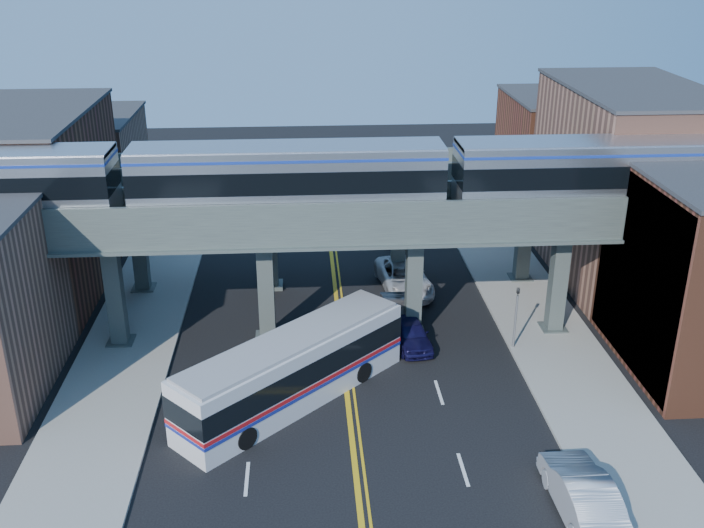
{
  "coord_description": "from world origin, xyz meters",
  "views": [
    {
      "loc": [
        -1.92,
        -30.45,
        20.7
      ],
      "look_at": [
        0.53,
        6.49,
        5.04
      ],
      "focal_mm": 40.0,
      "sensor_mm": 36.0,
      "label": 1
    }
  ],
  "objects_px": {
    "car_lane_b": "(400,316)",
    "car_lane_d": "(396,223)",
    "transit_bus": "(293,370)",
    "traffic_signal": "(516,311)",
    "transit_train": "(288,176)",
    "car_lane_c": "(404,277)",
    "car_lane_a": "(410,333)",
    "stop_sign": "(352,354)",
    "car_parked_curb": "(582,493)"
  },
  "relations": [
    {
      "from": "transit_train",
      "to": "stop_sign",
      "type": "height_order",
      "value": "transit_train"
    },
    {
      "from": "stop_sign",
      "to": "car_lane_c",
      "type": "xyz_separation_m",
      "value": [
        4.01,
        11.01,
        -0.91
      ]
    },
    {
      "from": "transit_train",
      "to": "car_lane_c",
      "type": "distance_m",
      "value": 12.5
    },
    {
      "from": "transit_bus",
      "to": "car_lane_c",
      "type": "relative_size",
      "value": 1.82
    },
    {
      "from": "car_lane_c",
      "to": "car_parked_curb",
      "type": "xyz_separation_m",
      "value": [
        4.19,
        -20.88,
        0.05
      ]
    },
    {
      "from": "car_lane_b",
      "to": "car_lane_c",
      "type": "bearing_deg",
      "value": 79.64
    },
    {
      "from": "car_lane_d",
      "to": "car_parked_curb",
      "type": "relative_size",
      "value": 1.12
    },
    {
      "from": "car_lane_b",
      "to": "car_lane_d",
      "type": "xyz_separation_m",
      "value": [
        1.54,
        15.04,
        0.06
      ]
    },
    {
      "from": "car_lane_b",
      "to": "car_lane_d",
      "type": "height_order",
      "value": "car_lane_d"
    },
    {
      "from": "traffic_signal",
      "to": "car_lane_a",
      "type": "xyz_separation_m",
      "value": [
        -5.47,
        0.9,
        -1.56
      ]
    },
    {
      "from": "transit_bus",
      "to": "car_lane_b",
      "type": "xyz_separation_m",
      "value": [
        5.96,
        6.96,
        -0.84
      ]
    },
    {
      "from": "transit_train",
      "to": "transit_bus",
      "type": "bearing_deg",
      "value": -89.6
    },
    {
      "from": "car_lane_a",
      "to": "car_lane_c",
      "type": "distance_m",
      "value": 7.13
    },
    {
      "from": "transit_train",
      "to": "stop_sign",
      "type": "xyz_separation_m",
      "value": [
        2.92,
        -5.0,
        -7.58
      ]
    },
    {
      "from": "transit_train",
      "to": "car_parked_curb",
      "type": "relative_size",
      "value": 9.01
    },
    {
      "from": "transit_train",
      "to": "car_lane_b",
      "type": "xyz_separation_m",
      "value": [
        6.0,
        0.77,
        -8.51
      ]
    },
    {
      "from": "stop_sign",
      "to": "car_lane_d",
      "type": "xyz_separation_m",
      "value": [
        4.62,
        20.81,
        -0.87
      ]
    },
    {
      "from": "car_lane_d",
      "to": "car_lane_c",
      "type": "bearing_deg",
      "value": -93.14
    },
    {
      "from": "car_lane_d",
      "to": "car_parked_curb",
      "type": "height_order",
      "value": "car_parked_curb"
    },
    {
      "from": "traffic_signal",
      "to": "car_lane_b",
      "type": "relative_size",
      "value": 0.81
    },
    {
      "from": "transit_train",
      "to": "car_lane_c",
      "type": "height_order",
      "value": "transit_train"
    },
    {
      "from": "transit_bus",
      "to": "car_lane_b",
      "type": "relative_size",
      "value": 2.2
    },
    {
      "from": "car_lane_c",
      "to": "car_lane_d",
      "type": "height_order",
      "value": "car_lane_d"
    },
    {
      "from": "stop_sign",
      "to": "car_lane_a",
      "type": "bearing_deg",
      "value": 48.67
    },
    {
      "from": "car_lane_b",
      "to": "stop_sign",
      "type": "bearing_deg",
      "value": -118.34
    },
    {
      "from": "traffic_signal",
      "to": "transit_train",
      "type": "bearing_deg",
      "value": 170.4
    },
    {
      "from": "stop_sign",
      "to": "car_lane_a",
      "type": "relative_size",
      "value": 0.61
    },
    {
      "from": "stop_sign",
      "to": "car_lane_d",
      "type": "height_order",
      "value": "stop_sign"
    },
    {
      "from": "transit_train",
      "to": "stop_sign",
      "type": "relative_size",
      "value": 18.63
    },
    {
      "from": "transit_train",
      "to": "traffic_signal",
      "type": "bearing_deg",
      "value": -9.6
    },
    {
      "from": "car_lane_c",
      "to": "transit_bus",
      "type": "bearing_deg",
      "value": -125.17
    },
    {
      "from": "transit_train",
      "to": "car_lane_d",
      "type": "xyz_separation_m",
      "value": [
        7.54,
        15.81,
        -8.45
      ]
    },
    {
      "from": "transit_bus",
      "to": "car_lane_a",
      "type": "relative_size",
      "value": 2.56
    },
    {
      "from": "car_lane_d",
      "to": "car_parked_curb",
      "type": "bearing_deg",
      "value": -82.91
    },
    {
      "from": "car_lane_a",
      "to": "car_lane_b",
      "type": "height_order",
      "value": "car_lane_b"
    },
    {
      "from": "car_lane_a",
      "to": "car_lane_c",
      "type": "height_order",
      "value": "car_lane_c"
    },
    {
      "from": "car_lane_a",
      "to": "car_lane_c",
      "type": "relative_size",
      "value": 0.71
    },
    {
      "from": "car_lane_c",
      "to": "traffic_signal",
      "type": "bearing_deg",
      "value": -64.28
    },
    {
      "from": "traffic_signal",
      "to": "car_lane_d",
      "type": "height_order",
      "value": "traffic_signal"
    },
    {
      "from": "transit_train",
      "to": "car_lane_b",
      "type": "height_order",
      "value": "transit_train"
    },
    {
      "from": "stop_sign",
      "to": "transit_bus",
      "type": "xyz_separation_m",
      "value": [
        -2.88,
        -1.19,
        -0.09
      ]
    },
    {
      "from": "car_lane_a",
      "to": "car_parked_curb",
      "type": "relative_size",
      "value": 0.8
    },
    {
      "from": "car_lane_a",
      "to": "transit_train",
      "type": "bearing_deg",
      "value": 162.75
    },
    {
      "from": "transit_train",
      "to": "car_lane_c",
      "type": "bearing_deg",
      "value": 40.91
    },
    {
      "from": "car_lane_b",
      "to": "traffic_signal",
      "type": "bearing_deg",
      "value": -25.71
    },
    {
      "from": "stop_sign",
      "to": "transit_bus",
      "type": "relative_size",
      "value": 0.24
    },
    {
      "from": "transit_bus",
      "to": "car_lane_c",
      "type": "bearing_deg",
      "value": 17.22
    },
    {
      "from": "transit_train",
      "to": "car_lane_a",
      "type": "bearing_deg",
      "value": -9.82
    },
    {
      "from": "transit_bus",
      "to": "car_lane_d",
      "type": "xyz_separation_m",
      "value": [
        7.5,
        22.0,
        -0.78
      ]
    },
    {
      "from": "transit_train",
      "to": "car_lane_c",
      "type": "xyz_separation_m",
      "value": [
        6.93,
        6.01,
        -8.49
      ]
    }
  ]
}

